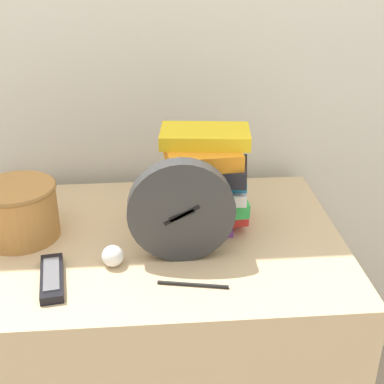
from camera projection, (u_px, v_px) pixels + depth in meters
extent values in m
cube|color=silver|center=(139.00, 40.00, 1.54)|extent=(6.00, 0.04, 2.40)
cube|color=tan|center=(151.00, 354.00, 1.54)|extent=(1.00, 0.67, 0.78)
cylinder|color=#333333|center=(181.00, 211.00, 1.23)|extent=(0.25, 0.04, 0.25)
cylinder|color=silver|center=(182.00, 213.00, 1.22)|extent=(0.22, 0.01, 0.22)
cube|color=black|center=(182.00, 215.00, 1.21)|extent=(0.06, 0.01, 0.03)
cube|color=black|center=(182.00, 215.00, 1.21)|extent=(0.08, 0.01, 0.05)
cylinder|color=black|center=(182.00, 215.00, 1.21)|extent=(0.01, 0.01, 0.01)
cube|color=#7A3899|center=(198.00, 222.00, 1.41)|extent=(0.19, 0.14, 0.02)
cube|color=red|center=(202.00, 211.00, 1.41)|extent=(0.23, 0.16, 0.04)
cube|color=green|center=(205.00, 200.00, 1.38)|extent=(0.21, 0.17, 0.04)
cube|color=white|center=(203.00, 190.00, 1.36)|extent=(0.23, 0.16, 0.03)
cube|color=#2D9ED1|center=(205.00, 177.00, 1.37)|extent=(0.22, 0.16, 0.02)
cube|color=#232328|center=(209.00, 170.00, 1.33)|extent=(0.20, 0.16, 0.04)
cube|color=orange|center=(202.00, 154.00, 1.31)|extent=(0.19, 0.17, 0.04)
cube|color=yellow|center=(205.00, 136.00, 1.32)|extent=(0.23, 0.15, 0.03)
cylinder|color=#B27A3D|center=(19.00, 212.00, 1.34)|extent=(0.19, 0.19, 0.14)
torus|color=olive|center=(15.00, 188.00, 1.31)|extent=(0.20, 0.20, 0.01)
cube|color=black|center=(52.00, 278.00, 1.19)|extent=(0.07, 0.18, 0.02)
cube|color=#59595E|center=(51.00, 274.00, 1.18)|extent=(0.05, 0.13, 0.00)
sphere|color=white|center=(113.00, 256.00, 1.24)|extent=(0.05, 0.05, 0.05)
cylinder|color=black|center=(193.00, 285.00, 1.18)|extent=(0.16, 0.04, 0.01)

